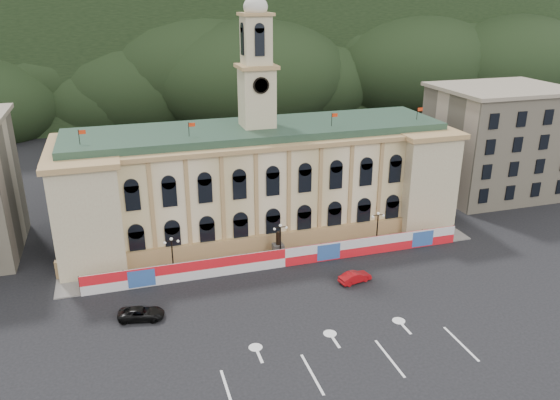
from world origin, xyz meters
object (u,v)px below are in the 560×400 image
object	(u,v)px
lamp_center	(280,239)
black_suv	(141,313)
red_sedan	(355,277)
statue	(278,248)

from	to	relation	value
lamp_center	black_suv	world-z (taller)	lamp_center
lamp_center	red_sedan	bearing A→B (deg)	-50.28
lamp_center	black_suv	distance (m)	20.71
lamp_center	black_suv	bearing A→B (deg)	-154.22
lamp_center	black_suv	xyz separation A→B (m)	(-18.53, -8.95, -2.39)
statue	black_suv	xyz separation A→B (m)	(-18.53, -9.95, -0.50)
red_sedan	statue	bearing A→B (deg)	25.14
statue	red_sedan	xyz separation A→B (m)	(6.95, -9.37, -0.51)
statue	lamp_center	xyz separation A→B (m)	(0.00, -1.00, 1.89)
statue	red_sedan	distance (m)	11.68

